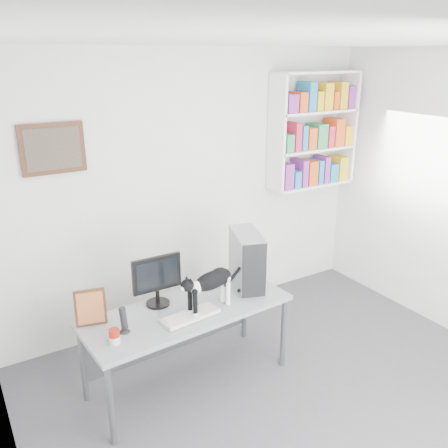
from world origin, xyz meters
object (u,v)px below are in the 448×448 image
object	(u,v)px
speaker	(123,320)
monitor	(157,280)
keyboard	(190,316)
soup_can	(114,336)
pc_tower	(247,259)
desk	(189,346)
cat	(211,290)
bookshelf	(313,130)
leaning_print	(90,307)

from	to	relation	value
speaker	monitor	bearing A→B (deg)	22.49
keyboard	soup_can	distance (m)	0.61
pc_tower	desk	bearing A→B (deg)	-151.18
desk	monitor	world-z (taller)	monitor
speaker	cat	xyz separation A→B (m)	(0.71, -0.05, 0.07)
cat	soup_can	bearing A→B (deg)	173.01
bookshelf	leaning_print	distance (m)	3.00
keyboard	pc_tower	size ratio (longest dim) A/B	0.95
keyboard	speaker	world-z (taller)	speaker
bookshelf	pc_tower	world-z (taller)	bookshelf
desk	speaker	size ratio (longest dim) A/B	8.18
monitor	cat	world-z (taller)	monitor
speaker	keyboard	bearing A→B (deg)	-19.28
monitor	soup_can	xyz separation A→B (m)	(-0.49, -0.35, -0.16)
cat	leaning_print	bearing A→B (deg)	150.69
bookshelf	leaning_print	xyz separation A→B (m)	(-2.74, -0.70, -1.00)
bookshelf	monitor	distance (m)	2.48
pc_tower	soup_can	bearing A→B (deg)	-148.69
desk	speaker	world-z (taller)	speaker
desk	leaning_print	world-z (taller)	leaning_print
keyboard	cat	xyz separation A→B (m)	(0.20, 0.03, 0.15)
keyboard	leaning_print	bearing A→B (deg)	148.90
monitor	keyboard	xyz separation A→B (m)	(0.13, -0.32, -0.20)
desk	keyboard	bearing A→B (deg)	-112.84
desk	leaning_print	size ratio (longest dim) A/B	5.90
speaker	leaning_print	world-z (taller)	leaning_print
pc_tower	leaning_print	distance (m)	1.37
desk	cat	bearing A→B (deg)	-38.93
keyboard	pc_tower	xyz separation A→B (m)	(0.69, 0.24, 0.23)
bookshelf	desk	xyz separation A→B (m)	(-2.02, -0.88, -1.50)
desk	leaning_print	bearing A→B (deg)	162.39
cat	monitor	bearing A→B (deg)	126.84
bookshelf	keyboard	size ratio (longest dim) A/B	2.69
keyboard	leaning_print	xyz separation A→B (m)	(-0.67, 0.32, 0.13)
bookshelf	keyboard	distance (m)	2.56
monitor	cat	bearing A→B (deg)	-40.88
monitor	soup_can	distance (m)	0.62
pc_tower	speaker	world-z (taller)	pc_tower
desk	keyboard	size ratio (longest dim) A/B	3.66
speaker	soup_can	distance (m)	0.16
desk	leaning_print	distance (m)	0.89
bookshelf	monitor	size ratio (longest dim) A/B	2.86
leaning_print	pc_tower	bearing A→B (deg)	11.21
keyboard	leaning_print	world-z (taller)	leaning_print
leaning_print	soup_can	bearing A→B (deg)	-65.69
desk	pc_tower	distance (m)	0.88
bookshelf	speaker	distance (m)	2.93
bookshelf	cat	size ratio (longest dim) A/B	2.25
leaning_print	cat	size ratio (longest dim) A/B	0.52
keyboard	cat	bearing A→B (deg)	1.74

